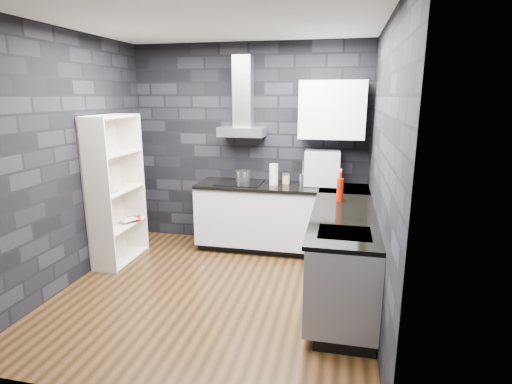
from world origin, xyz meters
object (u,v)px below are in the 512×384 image
(glass_vase, at_px, (274,174))
(bookshelf, at_px, (116,190))
(storage_jar, at_px, (286,179))
(red_bottle, at_px, (340,190))
(pot, at_px, (243,176))
(utensil_crock, at_px, (304,179))
(fruit_bowl, at_px, (109,190))
(appliance_garage, at_px, (322,168))

(glass_vase, bearing_deg, bookshelf, -158.68)
(storage_jar, bearing_deg, red_bottle, -47.28)
(glass_vase, bearing_deg, storage_jar, 36.97)
(storage_jar, bearing_deg, pot, 179.60)
(utensil_crock, xyz_separation_m, fruit_bowl, (-2.20, -0.93, -0.03))
(utensil_crock, bearing_deg, red_bottle, -57.41)
(appliance_garage, distance_m, red_bottle, 0.80)
(bookshelf, bearing_deg, utensil_crock, 40.28)
(bookshelf, height_order, fruit_bowl, bookshelf)
(pot, distance_m, red_bottle, 1.49)
(appliance_garage, xyz_separation_m, red_bottle, (0.24, -0.76, -0.10))
(bookshelf, bearing_deg, appliance_garage, 39.28)
(utensil_crock, bearing_deg, glass_vase, -168.32)
(pot, bearing_deg, fruit_bowl, -145.20)
(glass_vase, distance_m, fruit_bowl, 2.01)
(pot, bearing_deg, bookshelf, -149.31)
(bookshelf, bearing_deg, pot, 51.24)
(red_bottle, relative_size, fruit_bowl, 1.15)
(pot, height_order, bookshelf, bookshelf)
(glass_vase, relative_size, fruit_bowl, 1.25)
(appliance_garage, bearing_deg, storage_jar, 178.31)
(glass_vase, relative_size, appliance_garage, 0.63)
(utensil_crock, distance_m, bookshelf, 2.34)
(pot, height_order, red_bottle, red_bottle)
(appliance_garage, bearing_deg, pot, 177.83)
(red_bottle, distance_m, bookshelf, 2.67)
(pot, xyz_separation_m, red_bottle, (1.28, -0.76, 0.05))
(pot, height_order, appliance_garage, appliance_garage)
(pot, xyz_separation_m, appliance_garage, (1.04, -0.00, 0.15))
(glass_vase, xyz_separation_m, bookshelf, (-1.82, -0.71, -0.14))
(storage_jar, xyz_separation_m, red_bottle, (0.70, -0.76, 0.07))
(storage_jar, height_order, red_bottle, red_bottle)
(utensil_crock, xyz_separation_m, bookshelf, (-2.20, -0.79, -0.07))
(glass_vase, bearing_deg, utensil_crock, 11.68)
(glass_vase, height_order, bookshelf, bookshelf)
(pot, relative_size, bookshelf, 0.11)
(pot, distance_m, appliance_garage, 1.05)
(pot, bearing_deg, glass_vase, -14.43)
(storage_jar, distance_m, utensil_crock, 0.24)
(storage_jar, bearing_deg, utensil_crock, -7.28)
(utensil_crock, xyz_separation_m, appliance_garage, (0.23, 0.03, 0.15))
(utensil_crock, bearing_deg, fruit_bowl, -157.09)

